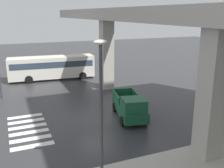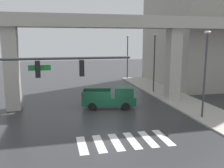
{
  "view_description": "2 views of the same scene",
  "coord_description": "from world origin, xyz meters",
  "px_view_note": "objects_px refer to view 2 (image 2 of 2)",
  "views": [
    {
      "loc": [
        18.95,
        -6.51,
        8.41
      ],
      "look_at": [
        0.59,
        1.17,
        2.99
      ],
      "focal_mm": 41.89,
      "sensor_mm": 36.0,
      "label": 1
    },
    {
      "loc": [
        -4.19,
        -19.84,
        6.53
      ],
      "look_at": [
        0.58,
        0.67,
        2.72
      ],
      "focal_mm": 39.2,
      "sensor_mm": 36.0,
      "label": 2
    }
  ],
  "objects_px": {
    "pickup_truck": "(112,98)",
    "street_lamp_mid_block": "(154,56)",
    "street_lamp_far_north": "(128,52)",
    "street_lamp_near_corner": "(205,65)",
    "traffic_signal_mast": "(14,80)"
  },
  "relations": [
    {
      "from": "street_lamp_near_corner",
      "to": "street_lamp_far_north",
      "type": "xyz_separation_m",
      "value": [
        0.0,
        21.93,
        0.0
      ]
    },
    {
      "from": "pickup_truck",
      "to": "street_lamp_near_corner",
      "type": "relative_size",
      "value": 0.74
    },
    {
      "from": "traffic_signal_mast",
      "to": "street_lamp_near_corner",
      "type": "bearing_deg",
      "value": 18.98
    },
    {
      "from": "street_lamp_far_north",
      "to": "traffic_signal_mast",
      "type": "bearing_deg",
      "value": -117.42
    },
    {
      "from": "pickup_truck",
      "to": "street_lamp_mid_block",
      "type": "bearing_deg",
      "value": 40.15
    },
    {
      "from": "traffic_signal_mast",
      "to": "street_lamp_near_corner",
      "type": "distance_m",
      "value": 14.64
    },
    {
      "from": "street_lamp_near_corner",
      "to": "pickup_truck",
      "type": "bearing_deg",
      "value": 143.24
    },
    {
      "from": "pickup_truck",
      "to": "traffic_signal_mast",
      "type": "distance_m",
      "value": 12.62
    },
    {
      "from": "street_lamp_mid_block",
      "to": "street_lamp_far_north",
      "type": "relative_size",
      "value": 1.0
    },
    {
      "from": "traffic_signal_mast",
      "to": "street_lamp_mid_block",
      "type": "distance_m",
      "value": 20.62
    },
    {
      "from": "street_lamp_mid_block",
      "to": "street_lamp_far_north",
      "type": "xyz_separation_m",
      "value": [
        0.0,
        11.41,
        0.0
      ]
    },
    {
      "from": "pickup_truck",
      "to": "traffic_signal_mast",
      "type": "height_order",
      "value": "traffic_signal_mast"
    },
    {
      "from": "pickup_truck",
      "to": "street_lamp_near_corner",
      "type": "height_order",
      "value": "street_lamp_near_corner"
    },
    {
      "from": "pickup_truck",
      "to": "street_lamp_near_corner",
      "type": "xyz_separation_m",
      "value": [
        6.61,
        -4.94,
        3.57
      ]
    },
    {
      "from": "pickup_truck",
      "to": "street_lamp_far_north",
      "type": "bearing_deg",
      "value": 68.73
    }
  ]
}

